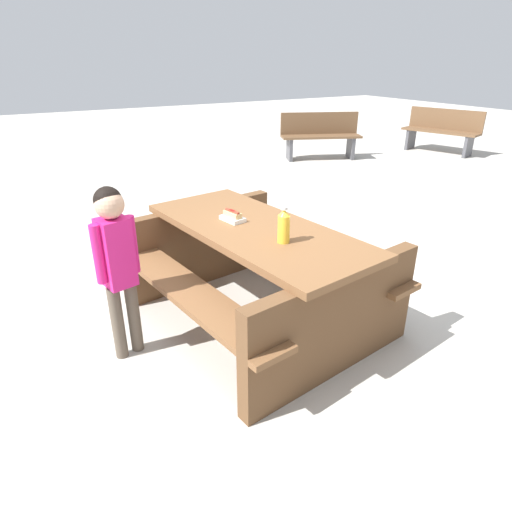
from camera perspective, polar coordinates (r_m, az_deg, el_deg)
ground_plane at (r=3.40m, az=-0.00°, el=-8.07°), size 30.00×30.00×0.00m
picnic_table at (r=3.18m, az=-0.00°, el=-1.31°), size 1.98×1.64×0.75m
soda_bottle at (r=2.77m, az=3.62°, el=3.89°), size 0.08×0.08×0.24m
hotdog_tray at (r=3.17m, az=-3.06°, el=5.13°), size 0.20×0.14×0.08m
child_in_coat at (r=2.81m, az=-17.67°, el=0.36°), size 0.20×0.28×1.15m
park_bench_near at (r=8.78m, az=8.32°, el=15.27°), size 0.96×1.54×0.85m
park_bench_mid at (r=10.02m, az=22.92°, el=14.81°), size 1.55×0.80×0.85m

